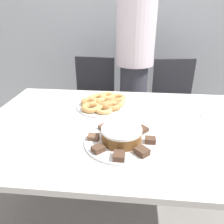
% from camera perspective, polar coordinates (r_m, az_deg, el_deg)
% --- Properties ---
extents(ground_plane, '(12.00, 12.00, 0.00)m').
position_cam_1_polar(ground_plane, '(1.70, 0.94, -24.92)').
color(ground_plane, gray).
extents(wall_back, '(8.00, 0.05, 2.60)m').
position_cam_1_polar(wall_back, '(2.69, 4.38, 25.43)').
color(wall_back, '#B2B7BC').
rests_on(wall_back, ground_plane).
extents(table, '(1.53, 1.03, 0.72)m').
position_cam_1_polar(table, '(1.27, 1.15, -6.14)').
color(table, silver).
rests_on(table, ground_plane).
extents(person_standing, '(0.33, 0.33, 1.73)m').
position_cam_1_polar(person_standing, '(1.97, 5.95, 14.17)').
color(person_standing, '#383842').
rests_on(person_standing, ground_plane).
extents(office_chair_left, '(0.49, 0.49, 0.87)m').
position_cam_1_polar(office_chair_left, '(2.22, -5.26, 1.52)').
color(office_chair_left, black).
rests_on(office_chair_left, ground_plane).
extents(office_chair_right, '(0.50, 0.50, 0.87)m').
position_cam_1_polar(office_chair_right, '(2.22, 15.90, 0.60)').
color(office_chair_right, black).
rests_on(office_chair_right, ground_plane).
extents(plate_cake, '(0.36, 0.36, 0.01)m').
position_cam_1_polar(plate_cake, '(1.07, 2.47, -7.70)').
color(plate_cake, white).
rests_on(plate_cake, table).
extents(plate_donuts, '(0.37, 0.37, 0.01)m').
position_cam_1_polar(plate_donuts, '(1.44, -1.81, 1.74)').
color(plate_donuts, white).
rests_on(plate_donuts, table).
extents(frosted_cake, '(0.19, 0.19, 0.07)m').
position_cam_1_polar(frosted_cake, '(1.04, 2.51, -5.92)').
color(frosted_cake, brown).
rests_on(frosted_cake, plate_cake).
extents(lamington_0, '(0.08, 0.08, 0.02)m').
position_cam_1_polar(lamington_0, '(1.14, 7.73, -4.59)').
color(lamington_0, '#513828').
rests_on(lamington_0, plate_cake).
extents(lamington_1, '(0.04, 0.05, 0.03)m').
position_cam_1_polar(lamington_1, '(1.17, 2.98, -3.26)').
color(lamington_1, brown).
rests_on(lamington_1, plate_cake).
extents(lamington_2, '(0.07, 0.07, 0.02)m').
position_cam_1_polar(lamington_2, '(1.15, -2.00, -4.08)').
color(lamington_2, brown).
rests_on(lamington_2, plate_cake).
extents(lamington_3, '(0.05, 0.05, 0.02)m').
position_cam_1_polar(lamington_3, '(1.07, -4.89, -6.52)').
color(lamington_3, brown).
rests_on(lamington_3, plate_cake).
extents(lamington_4, '(0.07, 0.07, 0.03)m').
position_cam_1_polar(lamington_4, '(0.99, -3.64, -9.58)').
color(lamington_4, '#513828').
rests_on(lamington_4, plate_cake).
extents(lamington_5, '(0.05, 0.06, 0.03)m').
position_cam_1_polar(lamington_5, '(0.94, 1.87, -11.36)').
color(lamington_5, '#513828').
rests_on(lamington_5, plate_cake).
extents(lamington_6, '(0.07, 0.07, 0.03)m').
position_cam_1_polar(lamington_6, '(0.97, 7.85, -10.19)').
color(lamington_6, '#513828').
rests_on(lamington_6, plate_cake).
extents(lamington_7, '(0.05, 0.04, 0.03)m').
position_cam_1_polar(lamington_7, '(1.06, 9.98, -7.25)').
color(lamington_7, '#513828').
rests_on(lamington_7, plate_cake).
extents(donut_0, '(0.13, 0.13, 0.04)m').
position_cam_1_polar(donut_0, '(1.43, -1.82, 2.57)').
color(donut_0, '#C68447').
rests_on(donut_0, plate_donuts).
extents(donut_1, '(0.13, 0.13, 0.04)m').
position_cam_1_polar(donut_1, '(1.50, -3.75, 3.62)').
color(donut_1, '#E5AD66').
rests_on(donut_1, plate_donuts).
extents(donut_2, '(0.11, 0.11, 0.04)m').
position_cam_1_polar(donut_2, '(1.44, -5.95, 2.58)').
color(donut_2, '#C68447').
rests_on(donut_2, plate_donuts).
extents(donut_3, '(0.12, 0.12, 0.03)m').
position_cam_1_polar(donut_3, '(1.37, -5.48, 1.19)').
color(donut_3, tan).
rests_on(donut_3, plate_donuts).
extents(donut_4, '(0.11, 0.11, 0.03)m').
position_cam_1_polar(donut_4, '(1.34, -2.13, 0.62)').
color(donut_4, '#E5AD66').
rests_on(donut_4, plate_donuts).
extents(donut_5, '(0.13, 0.13, 0.03)m').
position_cam_1_polar(donut_5, '(1.39, -0.13, 1.71)').
color(donut_5, '#C68447').
rests_on(donut_5, plate_donuts).
extents(donut_6, '(0.10, 0.10, 0.03)m').
position_cam_1_polar(donut_6, '(1.44, 1.47, 2.56)').
color(donut_6, '#E5AD66').
rests_on(donut_6, plate_donuts).
extents(donut_7, '(0.12, 0.12, 0.04)m').
position_cam_1_polar(donut_7, '(1.49, 1.33, 3.59)').
color(donut_7, '#D18E4C').
rests_on(donut_7, plate_donuts).
extents(donut_8, '(0.12, 0.12, 0.04)m').
position_cam_1_polar(donut_8, '(1.52, -1.35, 4.04)').
color(donut_8, tan).
rests_on(donut_8, plate_donuts).
extents(napkin, '(0.16, 0.14, 0.01)m').
position_cam_1_polar(napkin, '(1.44, 25.02, -0.91)').
color(napkin, white).
rests_on(napkin, table).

